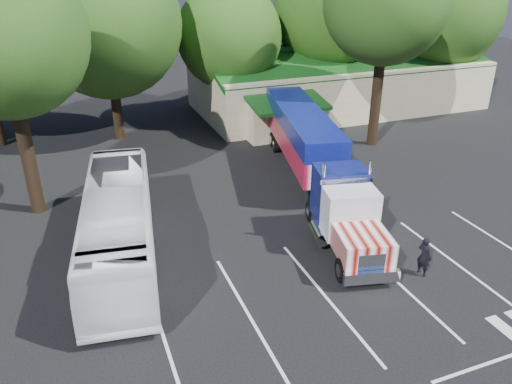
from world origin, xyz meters
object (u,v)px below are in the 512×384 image
object	(u,v)px
tour_bus	(119,224)
silver_sedan	(306,132)
woman	(424,256)
bicycle	(294,153)
semi_truck	(311,149)

from	to	relation	value
tour_bus	silver_sedan	xyz separation A→B (m)	(14.31, 10.58, -0.91)
woman	silver_sedan	size ratio (longest dim) A/B	0.39
bicycle	tour_bus	bearing A→B (deg)	-172.47
woman	silver_sedan	xyz separation A→B (m)	(2.81, 16.50, -0.14)
semi_truck	bicycle	bearing A→B (deg)	90.07
semi_truck	bicycle	xyz separation A→B (m)	(0.93, 4.03, -1.80)
woman	bicycle	bearing A→B (deg)	-14.56
woman	bicycle	distance (m)	13.86
bicycle	tour_bus	xyz separation A→B (m)	(-12.11, -7.91, 1.21)
semi_truck	woman	world-z (taller)	semi_truck
semi_truck	bicycle	size ratio (longest dim) A/B	11.39
tour_bus	silver_sedan	bearing A→B (deg)	44.70
semi_truck	tour_bus	bearing A→B (deg)	-147.85
bicycle	tour_bus	world-z (taller)	tour_bus
tour_bus	semi_truck	bearing A→B (deg)	27.37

